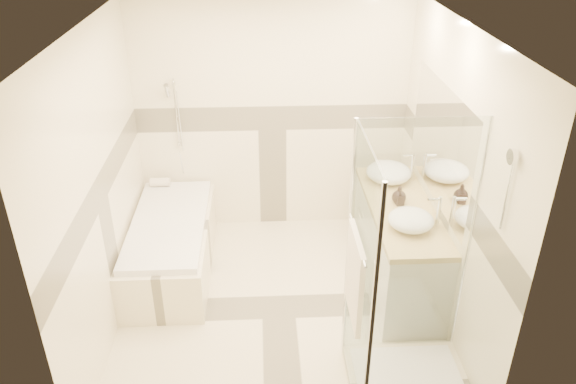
{
  "coord_description": "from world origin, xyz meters",
  "views": [
    {
      "loc": [
        -0.12,
        -3.99,
        3.34
      ],
      "look_at": [
        0.1,
        0.25,
        1.05
      ],
      "focal_mm": 35.0,
      "sensor_mm": 36.0,
      "label": 1
    }
  ],
  "objects_px": {
    "vessel_sink_near": "(389,172)",
    "amenity_bottle_b": "(399,195)",
    "bathtub": "(171,242)",
    "shower_enclosure": "(398,336)",
    "vanity": "(398,246)",
    "amenity_bottle_a": "(400,197)",
    "vessel_sink_far": "(411,220)"
  },
  "relations": [
    {
      "from": "vessel_sink_near",
      "to": "amenity_bottle_b",
      "type": "height_order",
      "value": "vessel_sink_near"
    },
    {
      "from": "bathtub",
      "to": "shower_enclosure",
      "type": "height_order",
      "value": "shower_enclosure"
    },
    {
      "from": "vanity",
      "to": "amenity_bottle_a",
      "type": "distance_m",
      "value": 0.5
    },
    {
      "from": "vessel_sink_near",
      "to": "amenity_bottle_b",
      "type": "xyz_separation_m",
      "value": [
        0.0,
        -0.44,
        -0.0
      ]
    },
    {
      "from": "bathtub",
      "to": "vessel_sink_far",
      "type": "bearing_deg",
      "value": -18.51
    },
    {
      "from": "vessel_sink_near",
      "to": "amenity_bottle_b",
      "type": "distance_m",
      "value": 0.44
    },
    {
      "from": "shower_enclosure",
      "to": "amenity_bottle_a",
      "type": "relative_size",
      "value": 13.73
    },
    {
      "from": "vanity",
      "to": "vessel_sink_near",
      "type": "xyz_separation_m",
      "value": [
        -0.02,
        0.51,
        0.51
      ]
    },
    {
      "from": "vanity",
      "to": "vessel_sink_far",
      "type": "relative_size",
      "value": 4.22
    },
    {
      "from": "vanity",
      "to": "amenity_bottle_b",
      "type": "relative_size",
      "value": 9.66
    },
    {
      "from": "amenity_bottle_a",
      "to": "amenity_bottle_b",
      "type": "height_order",
      "value": "amenity_bottle_b"
    },
    {
      "from": "amenity_bottle_b",
      "to": "shower_enclosure",
      "type": "bearing_deg",
      "value": -101.54
    },
    {
      "from": "amenity_bottle_a",
      "to": "vessel_sink_near",
      "type": "bearing_deg",
      "value": 90.0
    },
    {
      "from": "bathtub",
      "to": "vessel_sink_far",
      "type": "relative_size",
      "value": 4.43
    },
    {
      "from": "vessel_sink_far",
      "to": "amenity_bottle_b",
      "type": "bearing_deg",
      "value": 90.0
    },
    {
      "from": "amenity_bottle_a",
      "to": "amenity_bottle_b",
      "type": "bearing_deg",
      "value": 90.0
    },
    {
      "from": "vessel_sink_far",
      "to": "amenity_bottle_b",
      "type": "xyz_separation_m",
      "value": [
        0.0,
        0.43,
        0.01
      ]
    },
    {
      "from": "vessel_sink_near",
      "to": "amenity_bottle_a",
      "type": "distance_m",
      "value": 0.48
    },
    {
      "from": "shower_enclosure",
      "to": "amenity_bottle_a",
      "type": "bearing_deg",
      "value": 78.15
    },
    {
      "from": "bathtub",
      "to": "vessel_sink_near",
      "type": "bearing_deg",
      "value": 4.29
    },
    {
      "from": "amenity_bottle_a",
      "to": "bathtub",
      "type": "bearing_deg",
      "value": 171.44
    },
    {
      "from": "vessel_sink_far",
      "to": "amenity_bottle_a",
      "type": "relative_size",
      "value": 2.58
    },
    {
      "from": "vessel_sink_near",
      "to": "vessel_sink_far",
      "type": "height_order",
      "value": "vessel_sink_near"
    },
    {
      "from": "vessel_sink_near",
      "to": "bathtub",
      "type": "bearing_deg",
      "value": -175.71
    },
    {
      "from": "amenity_bottle_b",
      "to": "amenity_bottle_a",
      "type": "bearing_deg",
      "value": -90.0
    },
    {
      "from": "vanity",
      "to": "shower_enclosure",
      "type": "height_order",
      "value": "shower_enclosure"
    },
    {
      "from": "bathtub",
      "to": "shower_enclosure",
      "type": "bearing_deg",
      "value": -41.1
    },
    {
      "from": "shower_enclosure",
      "to": "vessel_sink_far",
      "type": "xyz_separation_m",
      "value": [
        0.27,
        0.91,
        0.42
      ]
    },
    {
      "from": "shower_enclosure",
      "to": "vessel_sink_near",
      "type": "xyz_separation_m",
      "value": [
        0.27,
        1.78,
        0.43
      ]
    },
    {
      "from": "vessel_sink_near",
      "to": "vessel_sink_far",
      "type": "relative_size",
      "value": 1.13
    },
    {
      "from": "bathtub",
      "to": "vessel_sink_far",
      "type": "xyz_separation_m",
      "value": [
        2.13,
        -0.71,
        0.62
      ]
    },
    {
      "from": "bathtub",
      "to": "shower_enclosure",
      "type": "xyz_separation_m",
      "value": [
        1.86,
        -1.62,
        0.2
      ]
    }
  ]
}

